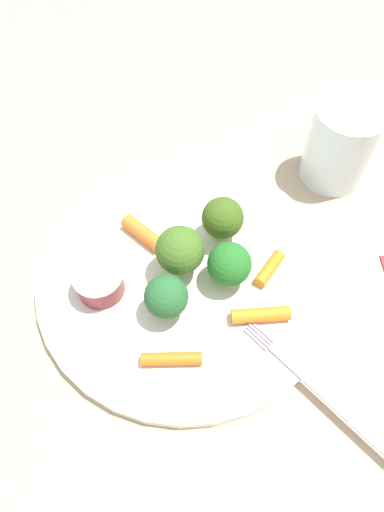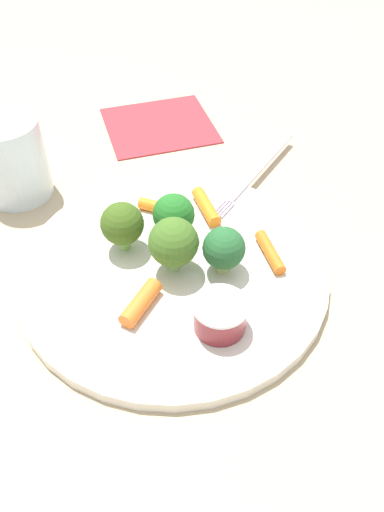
# 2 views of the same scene
# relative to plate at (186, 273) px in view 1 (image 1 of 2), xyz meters

# --- Properties ---
(ground_plane) EXTENTS (2.40, 2.40, 0.00)m
(ground_plane) POSITION_rel_plate_xyz_m (0.00, 0.00, -0.01)
(ground_plane) COLOR tan
(plate) EXTENTS (0.30, 0.30, 0.01)m
(plate) POSITION_rel_plate_xyz_m (0.00, 0.00, 0.00)
(plate) COLOR silver
(plate) RESTS_ON ground_plane
(sauce_cup) EXTENTS (0.05, 0.05, 0.03)m
(sauce_cup) POSITION_rel_plate_xyz_m (-0.02, 0.08, 0.02)
(sauce_cup) COLOR maroon
(sauce_cup) RESTS_ON plate
(broccoli_floret_0) EXTENTS (0.04, 0.04, 0.05)m
(broccoli_floret_0) POSITION_rel_plate_xyz_m (-0.01, -0.04, 0.03)
(broccoli_floret_0) COLOR #95B969
(broccoli_floret_0) RESTS_ON plate
(broccoli_floret_1) EXTENTS (0.05, 0.05, 0.06)m
(broccoli_floret_1) POSITION_rel_plate_xyz_m (-0.00, 0.01, 0.04)
(broccoli_floret_1) COLOR #85B86D
(broccoli_floret_1) RESTS_ON plate
(broccoli_floret_2) EXTENTS (0.04, 0.04, 0.05)m
(broccoli_floret_2) POSITION_rel_plate_xyz_m (-0.05, 0.02, 0.03)
(broccoli_floret_2) COLOR #99BC64
(broccoli_floret_2) RESTS_ON plate
(broccoli_floret_3) EXTENTS (0.04, 0.04, 0.05)m
(broccoli_floret_3) POSITION_rel_plate_xyz_m (0.04, -0.04, 0.04)
(broccoli_floret_3) COLOR #83C25E
(broccoli_floret_3) RESTS_ON plate
(carrot_stick_0) EXTENTS (0.02, 0.06, 0.01)m
(carrot_stick_0) POSITION_rel_plate_xyz_m (-0.05, -0.07, 0.01)
(carrot_stick_0) COLOR orange
(carrot_stick_0) RESTS_ON plate
(carrot_stick_1) EXTENTS (0.04, 0.05, 0.02)m
(carrot_stick_1) POSITION_rel_plate_xyz_m (0.04, 0.05, 0.01)
(carrot_stick_1) COLOR orange
(carrot_stick_1) RESTS_ON plate
(carrot_stick_2) EXTENTS (0.01, 0.05, 0.01)m
(carrot_stick_2) POSITION_rel_plate_xyz_m (-0.09, 0.01, 0.01)
(carrot_stick_2) COLOR orange
(carrot_stick_2) RESTS_ON plate
(carrot_stick_3) EXTENTS (0.04, 0.03, 0.01)m
(carrot_stick_3) POSITION_rel_plate_xyz_m (-0.00, -0.08, 0.01)
(carrot_stick_3) COLOR orange
(carrot_stick_3) RESTS_ON plate
(fork) EXTENTS (0.14, 0.14, 0.00)m
(fork) POSITION_rel_plate_xyz_m (-0.12, -0.12, 0.01)
(fork) COLOR #C2AEC3
(fork) RESTS_ON plate
(drinking_glass) EXTENTS (0.08, 0.08, 0.09)m
(drinking_glass) POSITION_rel_plate_xyz_m (0.15, -0.17, 0.04)
(drinking_glass) COLOR silver
(drinking_glass) RESTS_ON ground_plane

